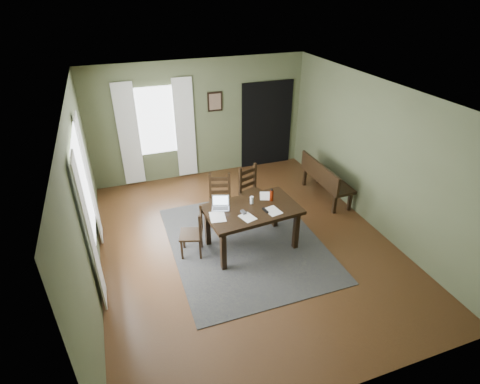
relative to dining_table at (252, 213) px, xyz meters
name	(u,v)px	position (x,y,z in m)	size (l,w,h in m)	color
ground	(246,243)	(-0.07, 0.11, -0.71)	(5.00, 6.00, 0.01)	#492C16
room_shell	(246,151)	(-0.07, 0.11, 1.10)	(5.02, 6.02, 2.71)	#535C3C
rug	(246,242)	(-0.07, 0.11, -0.69)	(2.60, 3.20, 0.01)	#363636
dining_table	(252,213)	(0.00, 0.00, 0.00)	(1.64, 1.07, 0.79)	black
chair_end	(194,233)	(-1.00, 0.13, -0.27)	(0.48, 0.48, 0.87)	black
chair_back_left	(220,200)	(-0.28, 0.94, -0.22)	(0.53, 0.53, 0.97)	black
chair_back_right	(252,192)	(0.40, 1.00, -0.21)	(0.56, 0.56, 1.01)	black
bench	(324,177)	(2.08, 1.08, -0.20)	(0.47, 1.47, 0.83)	black
laptop	(221,205)	(-0.49, 0.20, 0.15)	(0.35, 0.31, 0.20)	#B7B7BC
computer_mouse	(243,212)	(-0.19, -0.10, 0.12)	(0.06, 0.11, 0.04)	#3F3F42
tv_remote	(265,210)	(0.18, -0.16, 0.11)	(0.04, 0.16, 0.02)	black
drinking_glass	(252,200)	(0.05, 0.14, 0.16)	(0.06, 0.06, 0.13)	silver
water_bottle	(272,195)	(0.41, 0.12, 0.20)	(0.07, 0.07, 0.23)	#9B280B
paper_a	(218,217)	(-0.62, -0.07, 0.10)	(0.25, 0.32, 0.00)	white
paper_b	(273,211)	(0.30, -0.21, 0.10)	(0.22, 0.29, 0.00)	white
paper_d	(266,196)	(0.39, 0.29, 0.10)	(0.23, 0.30, 0.00)	white
paper_e	(248,217)	(-0.17, -0.25, 0.10)	(0.20, 0.27, 0.00)	white
window_left	(85,191)	(-2.54, 0.31, 0.75)	(0.01, 1.30, 1.70)	white
window_back	(156,121)	(-1.07, 3.08, 0.75)	(1.00, 0.01, 1.50)	white
curtain_left_near	(91,235)	(-2.51, -0.51, 0.50)	(0.03, 0.48, 2.30)	silver
curtain_left_far	(90,181)	(-2.51, 1.13, 0.50)	(0.03, 0.48, 2.30)	silver
curtain_back_left	(129,136)	(-1.69, 3.05, 0.50)	(0.44, 0.03, 2.30)	silver
curtain_back_right	(185,129)	(-0.45, 3.05, 0.50)	(0.44, 0.03, 2.30)	silver
framed_picture	(215,102)	(0.28, 3.08, 1.05)	(0.34, 0.03, 0.44)	black
doorway_back	(267,125)	(1.58, 3.08, 0.35)	(1.30, 0.03, 2.10)	black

